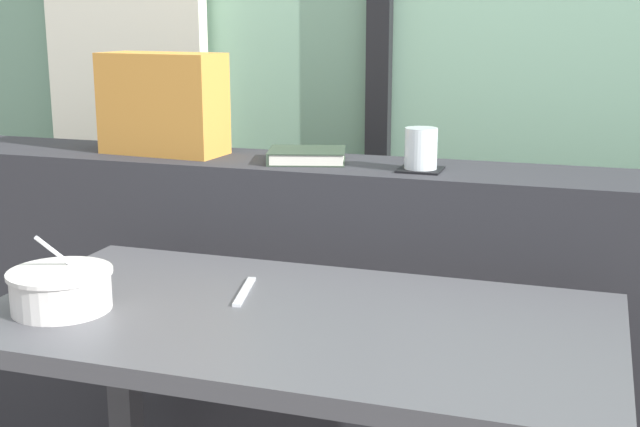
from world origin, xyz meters
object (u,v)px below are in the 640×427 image
Objects in this scene: coaster_square at (420,170)px; juice_glass at (421,150)px; throw_pillow at (163,104)px; soup_bowl at (61,290)px; fork_utensil at (245,291)px; breakfast_table at (295,374)px; closed_book at (306,156)px.

juice_glass reaches higher than coaster_square.
throw_pillow is (-0.69, 0.04, 0.13)m from coaster_square.
juice_glass is (-0.00, 0.00, 0.05)m from coaster_square.
throw_pillow reaches higher than juice_glass.
throw_pillow is 0.76m from soup_bowl.
juice_glass is at bearing 48.40° from fork_utensil.
throw_pillow is 1.66× the size of soup_bowl.
soup_bowl is (0.15, -0.69, -0.27)m from throw_pillow.
juice_glass is at bearing 50.47° from soup_bowl.
throw_pillow reaches higher than fork_utensil.
coaster_square reaches higher than fork_utensil.
juice_glass reaches higher than fork_utensil.
breakfast_table is 0.63m from coaster_square.
breakfast_table is 5.25× the size of closed_book.
throw_pillow is 1.88× the size of fork_utensil.
soup_bowl reaches higher than fork_utensil.
coaster_square is at bearing 77.69° from breakfast_table.
coaster_square is 0.86m from soup_bowl.
coaster_square is at bearing -3.09° from throw_pillow.
juice_glass is 0.43× the size of closed_book.
closed_book is 0.74m from soup_bowl.
juice_glass is at bearing -3.09° from throw_pillow.
fork_utensil is at bearing -85.41° from closed_book.
soup_bowl is at bearing -109.76° from closed_book.
coaster_square is at bearing 50.47° from soup_bowl.
soup_bowl is at bearing -129.53° from juice_glass.
juice_glass reaches higher than breakfast_table.
fork_utensil is at bearing -118.97° from juice_glass.
coaster_square reaches higher than soup_bowl.
closed_book is at bearing 81.97° from fork_utensil.
closed_book reaches higher than breakfast_table.
soup_bowl is (-0.54, -0.65, -0.14)m from coaster_square.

